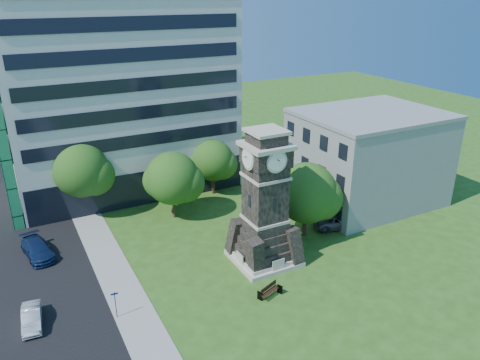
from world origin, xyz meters
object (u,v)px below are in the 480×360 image
street_sign (115,302)px  park_bench (270,290)px  car_street_north (37,249)px  car_east_lot (339,220)px  clock_tower (265,207)px  car_street_mid (32,318)px

street_sign → park_bench: bearing=-9.8°
car_street_north → park_bench: car_street_north is taller
car_street_north → street_sign: size_ratio=2.27×
park_bench → car_street_north: bearing=114.6°
car_east_lot → street_sign: size_ratio=2.43×
car_street_north → car_east_lot: (28.06, -8.30, 0.02)m
street_sign → car_east_lot: bearing=14.0°
park_bench → street_sign: 11.86m
clock_tower → car_east_lot: clock_tower is taller
car_east_lot → park_bench: car_east_lot is taller
car_east_lot → clock_tower: bearing=117.0°
car_street_mid → park_bench: car_street_mid is taller
car_east_lot → park_bench: 14.13m
clock_tower → car_street_north: 21.17m
car_street_mid → car_east_lot: car_east_lot is taller
car_east_lot → street_sign: bearing=115.3°
car_street_mid → park_bench: 17.84m
clock_tower → park_bench: (-2.33, -4.87, -4.74)m
car_street_north → clock_tower: bearing=-38.9°
car_street_mid → car_east_lot: bearing=8.6°
car_street_north → park_bench: (15.66, -15.05, -0.20)m
car_street_north → car_street_mid: bearing=-107.6°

